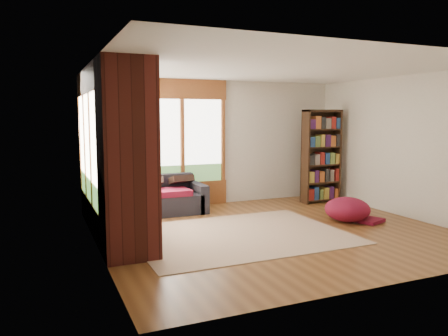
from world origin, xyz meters
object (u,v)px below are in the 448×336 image
object	(u,v)px
brick_chimney	(128,159)
pouf	(347,209)
area_rug	(239,235)
sectional_sofa	(132,203)
bookshelf	(321,156)
dog_brindle	(116,188)
dog_tan	(130,177)

from	to	relation	value
brick_chimney	pouf	world-z (taller)	brick_chimney
area_rug	sectional_sofa	bearing A→B (deg)	128.15
area_rug	bookshelf	world-z (taller)	bookshelf
dog_brindle	area_rug	bearing A→B (deg)	-128.44
area_rug	bookshelf	xyz separation A→B (m)	(2.76, 1.73, 0.99)
brick_chimney	bookshelf	bearing A→B (deg)	24.66
brick_chimney	bookshelf	size ratio (longest dim) A/B	1.30
brick_chimney	dog_tan	world-z (taller)	brick_chimney
sectional_sofa	bookshelf	xyz separation A→B (m)	(4.09, 0.04, 0.70)
pouf	sectional_sofa	bearing A→B (deg)	155.06
area_rug	dog_tan	size ratio (longest dim) A/B	3.28
brick_chimney	dog_brindle	bearing A→B (deg)	87.86
bookshelf	dog_tan	world-z (taller)	bookshelf
area_rug	bookshelf	bearing A→B (deg)	32.04
dog_tan	dog_brindle	xyz separation A→B (m)	(-0.36, -0.68, -0.06)
bookshelf	dog_brindle	bearing A→B (deg)	-169.78
brick_chimney	sectional_sofa	xyz separation A→B (m)	(0.45, 2.05, -1.00)
dog_tan	bookshelf	bearing A→B (deg)	-47.26
dog_tan	pouf	bearing A→B (deg)	-72.50
bookshelf	dog_brindle	size ratio (longest dim) A/B	2.67
pouf	brick_chimney	bearing A→B (deg)	-173.78
dog_tan	area_rug	bearing A→B (deg)	-98.52
sectional_sofa	dog_tan	world-z (taller)	dog_tan
dog_tan	dog_brindle	distance (m)	0.77
area_rug	dog_tan	bearing A→B (deg)	130.59
sectional_sofa	area_rug	xyz separation A→B (m)	(1.33, -1.69, -0.30)
bookshelf	pouf	distance (m)	1.93
brick_chimney	pouf	size ratio (longest dim) A/B	3.28
pouf	area_rug	bearing A→B (deg)	-178.04
pouf	dog_tan	xyz separation A→B (m)	(-3.52, 1.52, 0.56)
area_rug	dog_tan	distance (m)	2.24
bookshelf	dog_brindle	xyz separation A→B (m)	(-4.49, -0.81, -0.27)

